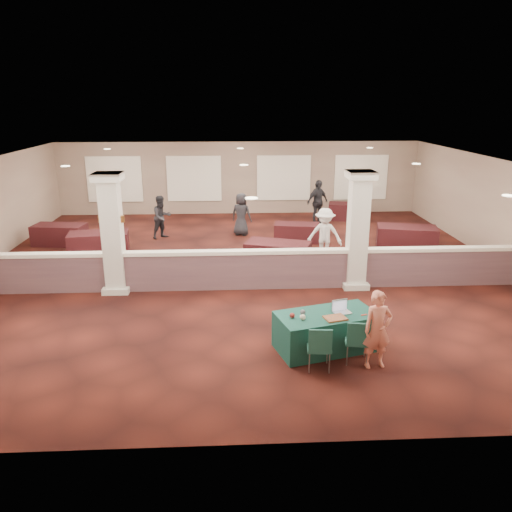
{
  "coord_description": "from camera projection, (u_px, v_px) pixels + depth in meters",
  "views": [
    {
      "loc": [
        -0.39,
        -14.31,
        4.97
      ],
      "look_at": [
        0.24,
        -2.0,
        1.09
      ],
      "focal_mm": 35.0,
      "sensor_mm": 36.0,
      "label": 1
    }
  ],
  "objects": [
    {
      "name": "attendee_b",
      "position": [
        325.0,
        235.0,
        15.84
      ],
      "size": [
        1.19,
        0.77,
        1.71
      ],
      "primitive_type": "imported",
      "rotation": [
        0.0,
        0.0,
        -0.27
      ],
      "color": "silver",
      "rests_on": "ground"
    },
    {
      "name": "far_table_front_left",
      "position": [
        99.0,
        244.0,
        16.54
      ],
      "size": [
        2.03,
        1.21,
        0.77
      ],
      "primitive_type": "cube",
      "rotation": [
        0.0,
        0.0,
        0.14
      ],
      "color": "black",
      "rests_on": "ground"
    },
    {
      "name": "far_table_front_center",
      "position": [
        278.0,
        255.0,
        15.36
      ],
      "size": [
        2.15,
        1.56,
        0.79
      ],
      "primitive_type": "cube",
      "rotation": [
        0.0,
        0.0,
        -0.33
      ],
      "color": "black",
      "rests_on": "ground"
    },
    {
      "name": "scissors",
      "position": [
        364.0,
        315.0,
        10.14
      ],
      "size": [
        0.13,
        0.07,
        0.01
      ],
      "primitive_type": "cube",
      "rotation": [
        0.0,
        0.0,
        0.28
      ],
      "color": "#B11E12",
      "rests_on": "near_table"
    },
    {
      "name": "woman",
      "position": [
        378.0,
        330.0,
        9.5
      ],
      "size": [
        0.6,
        0.45,
        1.55
      ],
      "primitive_type": "imported",
      "rotation": [
        0.0,
        0.0,
        0.14
      ],
      "color": "#E27962",
      "rests_on": "ground"
    },
    {
      "name": "screen_glow",
      "position": [
        340.0,
        305.0,
        10.31
      ],
      "size": [
        0.31,
        0.09,
        0.2
      ],
      "primitive_type": "cube",
      "rotation": [
        0.0,
        0.0,
        0.28
      ],
      "color": "silver",
      "rests_on": "near_table"
    },
    {
      "name": "sconce_left",
      "position": [
        100.0,
        219.0,
        12.93
      ],
      "size": [
        0.12,
        0.12,
        0.18
      ],
      "color": "brown",
      "rests_on": "column_left"
    },
    {
      "name": "yarn_grey",
      "position": [
        303.0,
        312.0,
        10.14
      ],
      "size": [
        0.11,
        0.11,
        0.11
      ],
      "primitive_type": "sphere",
      "color": "#515055",
      "rests_on": "near_table"
    },
    {
      "name": "far_table_back_center",
      "position": [
        297.0,
        232.0,
        18.19
      ],
      "size": [
        1.72,
        1.06,
        0.65
      ],
      "primitive_type": "cube",
      "rotation": [
        0.0,
        0.0,
        -0.17
      ],
      "color": "black",
      "rests_on": "ground"
    },
    {
      "name": "column_left",
      "position": [
        113.0,
        233.0,
        13.05
      ],
      "size": [
        0.72,
        0.72,
        3.2
      ],
      "color": "silver",
      "rests_on": "ground"
    },
    {
      "name": "ground",
      "position": [
        245.0,
        271.0,
        15.14
      ],
      "size": [
        16.0,
        16.0,
        0.0
      ],
      "primitive_type": "plane",
      "color": "#441711",
      "rests_on": "ground"
    },
    {
      "name": "column_right",
      "position": [
        358.0,
        229.0,
        13.37
      ],
      "size": [
        0.72,
        0.72,
        3.2
      ],
      "color": "silver",
      "rests_on": "ground"
    },
    {
      "name": "attendee_c",
      "position": [
        318.0,
        202.0,
        20.62
      ],
      "size": [
        1.18,
        1.0,
        1.82
      ],
      "primitive_type": "imported",
      "rotation": [
        0.0,
        0.0,
        0.57
      ],
      "color": "black",
      "rests_on": "ground"
    },
    {
      "name": "far_table_back_left",
      "position": [
        60.0,
        235.0,
        17.76
      ],
      "size": [
        1.89,
        1.12,
        0.72
      ],
      "primitive_type": "cube",
      "rotation": [
        0.0,
        0.0,
        -0.13
      ],
      "color": "black",
      "rests_on": "ground"
    },
    {
      "name": "wall_front",
      "position": [
        261.0,
        349.0,
        7.04
      ],
      "size": [
        16.0,
        0.04,
        3.2
      ],
      "primitive_type": "cube",
      "color": "#826659",
      "rests_on": "ground"
    },
    {
      "name": "laptop_base",
      "position": [
        342.0,
        312.0,
        10.24
      ],
      "size": [
        0.41,
        0.33,
        0.02
      ],
      "primitive_type": "cube",
      "rotation": [
        0.0,
        0.0,
        0.28
      ],
      "color": "#BBBBBF",
      "rests_on": "near_table"
    },
    {
      "name": "knitting",
      "position": [
        335.0,
        318.0,
        9.96
      ],
      "size": [
        0.5,
        0.42,
        0.03
      ],
      "primitive_type": "cube",
      "rotation": [
        0.0,
        0.0,
        0.28
      ],
      "color": "#BB581D",
      "rests_on": "near_table"
    },
    {
      "name": "conf_chair_side",
      "position": [
        320.0,
        345.0,
        9.41
      ],
      "size": [
        0.49,
        0.5,
        0.92
      ],
      "rotation": [
        0.0,
        0.0,
        -0.08
      ],
      "color": "#1B514D",
      "rests_on": "ground"
    },
    {
      "name": "yarn_red",
      "position": [
        292.0,
        315.0,
        10.0
      ],
      "size": [
        0.11,
        0.11,
        0.11
      ],
      "primitive_type": "sphere",
      "color": "maroon",
      "rests_on": "near_table"
    },
    {
      "name": "yarn_cream",
      "position": [
        303.0,
        317.0,
        9.9
      ],
      "size": [
        0.12,
        0.12,
        0.12
      ],
      "primitive_type": "sphere",
      "color": "beige",
      "rests_on": "near_table"
    },
    {
      "name": "near_table",
      "position": [
        326.0,
        331.0,
        10.31
      ],
      "size": [
        2.22,
        1.53,
        0.78
      ],
      "primitive_type": "cube",
      "rotation": [
        0.0,
        0.0,
        0.28
      ],
      "color": "#0F392F",
      "rests_on": "ground"
    },
    {
      "name": "conf_chair_main",
      "position": [
        357.0,
        338.0,
        9.68
      ],
      "size": [
        0.52,
        0.52,
        0.92
      ],
      "rotation": [
        0.0,
        0.0,
        -0.15
      ],
      "color": "#1B514D",
      "rests_on": "ground"
    },
    {
      "name": "attendee_a",
      "position": [
        162.0,
        217.0,
        18.46
      ],
      "size": [
        0.86,
        0.82,
        1.6
      ],
      "primitive_type": "imported",
      "rotation": [
        0.0,
        0.0,
        0.71
      ],
      "color": "black",
      "rests_on": "ground"
    },
    {
      "name": "laptop_screen",
      "position": [
        339.0,
        305.0,
        10.31
      ],
      "size": [
        0.34,
        0.11,
        0.23
      ],
      "primitive_type": "cube",
      "rotation": [
        0.0,
        0.0,
        0.28
      ],
      "color": "#BBBBBF",
      "rests_on": "near_table"
    },
    {
      "name": "wall_back",
      "position": [
        239.0,
        178.0,
        22.28
      ],
      "size": [
        16.0,
        0.04,
        3.2
      ],
      "primitive_type": "cube",
      "color": "#826659",
      "rests_on": "ground"
    },
    {
      "name": "partition_wall",
      "position": [
        246.0,
        269.0,
        13.54
      ],
      "size": [
        15.6,
        0.28,
        1.1
      ],
      "color": "#573A44",
      "rests_on": "ground"
    },
    {
      "name": "far_table_front_right",
      "position": [
        406.0,
        238.0,
        17.19
      ],
      "size": [
        2.17,
        1.44,
        0.81
      ],
      "primitive_type": "cube",
      "rotation": [
        0.0,
        0.0,
        -0.24
      ],
      "color": "black",
      "rests_on": "ground"
    },
    {
      "name": "attendee_d",
      "position": [
        241.0,
        214.0,
        18.88
      ],
      "size": [
        0.9,
        0.72,
        1.61
      ],
      "primitive_type": "imported",
      "rotation": [
        0.0,
        0.0,
        2.71
      ],
      "color": "black",
      "rests_on": "ground"
    },
    {
      "name": "wall_right",
      "position": [
        509.0,
        216.0,
        15.06
      ],
      "size": [
        0.04,
        16.0,
        3.2
      ],
      "primitive_type": "cube",
      "color": "#826659",
      "rests_on": "ground"
    },
    {
      "name": "far_table_back_right",
      "position": [
        349.0,
        212.0,
        21.46
      ],
      "size": [
        1.89,
        1.23,
        0.7
      ],
      "primitive_type": "cube",
      "rotation": [
        0.0,
        0.0,
        -0.23
      ],
      "color": "black",
      "rests_on": "ground"
    },
    {
      "name": "sconce_right",
      "position": [
        122.0,
        219.0,
        12.96
      ],
      "size": [
        0.12,
        0.12,
        0.18
      ],
      "color": "brown",
      "rests_on": "column_left"
    },
    {
      "name": "ceiling",
      "position": [
        244.0,
        164.0,
        14.18
      ],
      "size": [
        16.0,
        16.0,
        0.02
      ],
      "primitive_type": "cube",
      "color": "white",
      "rests_on": "wall_back"
    }
  ]
}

